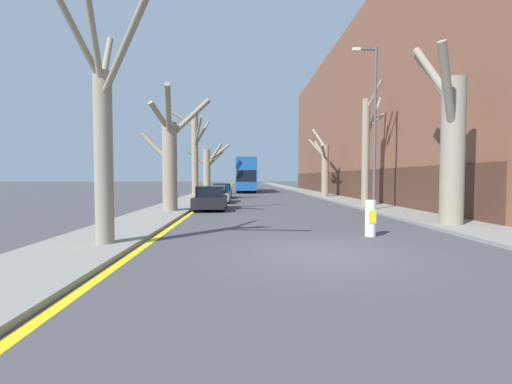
{
  "coord_description": "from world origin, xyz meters",
  "views": [
    {
      "loc": [
        -2.05,
        -8.37,
        1.9
      ],
      "look_at": [
        -0.42,
        31.42,
        0.2
      ],
      "focal_mm": 24.0,
      "sensor_mm": 36.0,
      "label": 1
    }
  ],
  "objects_px": {
    "lamp_post": "(373,121)",
    "street_tree_left_3": "(208,169)",
    "street_tree_left_0": "(102,136)",
    "parked_car_2": "(222,191)",
    "street_tree_left_2": "(195,154)",
    "street_tree_right_2": "(324,166)",
    "double_decker_bus": "(246,173)",
    "parked_car_1": "(218,194)",
    "street_tree_right_1": "(366,149)",
    "traffic_bollard": "(370,218)",
    "street_tree_left_1": "(170,158)",
    "street_tree_right_0": "(450,140)",
    "parked_car_0": "(211,199)"
  },
  "relations": [
    {
      "from": "parked_car_2",
      "to": "street_tree_right_2",
      "type": "bearing_deg",
      "value": 3.79
    },
    {
      "from": "street_tree_left_2",
      "to": "lamp_post",
      "type": "height_order",
      "value": "lamp_post"
    },
    {
      "from": "street_tree_right_0",
      "to": "parked_car_2",
      "type": "distance_m",
      "value": 21.4
    },
    {
      "from": "parked_car_0",
      "to": "street_tree_left_1",
      "type": "bearing_deg",
      "value": -138.38
    },
    {
      "from": "lamp_post",
      "to": "double_decker_bus",
      "type": "bearing_deg",
      "value": 104.18
    },
    {
      "from": "street_tree_left_0",
      "to": "street_tree_left_2",
      "type": "bearing_deg",
      "value": 90.32
    },
    {
      "from": "street_tree_left_3",
      "to": "street_tree_right_0",
      "type": "distance_m",
      "value": 27.67
    },
    {
      "from": "parked_car_1",
      "to": "parked_car_2",
      "type": "height_order",
      "value": "parked_car_2"
    },
    {
      "from": "street_tree_right_1",
      "to": "street_tree_right_2",
      "type": "height_order",
      "value": "street_tree_right_1"
    },
    {
      "from": "street_tree_right_0",
      "to": "street_tree_right_2",
      "type": "bearing_deg",
      "value": 90.4
    },
    {
      "from": "street_tree_right_1",
      "to": "street_tree_left_1",
      "type": "bearing_deg",
      "value": -165.83
    },
    {
      "from": "parked_car_1",
      "to": "lamp_post",
      "type": "xyz_separation_m",
      "value": [
        9.16,
        -7.18,
        4.4
      ]
    },
    {
      "from": "street_tree_left_0",
      "to": "parked_car_2",
      "type": "height_order",
      "value": "street_tree_left_0"
    },
    {
      "from": "street_tree_left_1",
      "to": "street_tree_right_2",
      "type": "xyz_separation_m",
      "value": [
        11.65,
        13.8,
        0.07
      ]
    },
    {
      "from": "street_tree_left_0",
      "to": "street_tree_left_2",
      "type": "height_order",
      "value": "street_tree_left_0"
    },
    {
      "from": "street_tree_left_0",
      "to": "street_tree_right_1",
      "type": "distance_m",
      "value": 16.83
    },
    {
      "from": "double_decker_bus",
      "to": "lamp_post",
      "type": "bearing_deg",
      "value": -75.82
    },
    {
      "from": "street_tree_right_1",
      "to": "parked_car_1",
      "type": "xyz_separation_m",
      "value": [
        -9.73,
        4.62,
        -3.09
      ]
    },
    {
      "from": "street_tree_right_2",
      "to": "street_tree_left_3",
      "type": "bearing_deg",
      "value": 154.17
    },
    {
      "from": "street_tree_left_3",
      "to": "traffic_bollard",
      "type": "bearing_deg",
      "value": -73.71
    },
    {
      "from": "street_tree_left_0",
      "to": "street_tree_right_2",
      "type": "relative_size",
      "value": 1.07
    },
    {
      "from": "street_tree_left_2",
      "to": "traffic_bollard",
      "type": "relative_size",
      "value": 6.1
    },
    {
      "from": "street_tree_left_0",
      "to": "street_tree_left_1",
      "type": "xyz_separation_m",
      "value": [
        -0.14,
        9.22,
        -0.09
      ]
    },
    {
      "from": "lamp_post",
      "to": "traffic_bollard",
      "type": "xyz_separation_m",
      "value": [
        -3.17,
        -8.04,
        -4.43
      ]
    },
    {
      "from": "street_tree_left_2",
      "to": "street_tree_right_2",
      "type": "bearing_deg",
      "value": 20.24
    },
    {
      "from": "parked_car_2",
      "to": "parked_car_1",
      "type": "bearing_deg",
      "value": -90.0
    },
    {
      "from": "street_tree_left_0",
      "to": "street_tree_right_1",
      "type": "height_order",
      "value": "street_tree_right_1"
    },
    {
      "from": "street_tree_left_3",
      "to": "street_tree_right_1",
      "type": "relative_size",
      "value": 0.72
    },
    {
      "from": "street_tree_left_0",
      "to": "traffic_bollard",
      "type": "distance_m",
      "value": 8.36
    },
    {
      "from": "street_tree_left_0",
      "to": "street_tree_right_0",
      "type": "distance_m",
      "value": 12.17
    },
    {
      "from": "traffic_bollard",
      "to": "parked_car_2",
      "type": "bearing_deg",
      "value": 106.07
    },
    {
      "from": "street_tree_left_2",
      "to": "parked_car_1",
      "type": "xyz_separation_m",
      "value": [
        1.96,
        -1.94,
        -3.18
      ]
    },
    {
      "from": "street_tree_right_1",
      "to": "lamp_post",
      "type": "xyz_separation_m",
      "value": [
        -0.57,
        -2.56,
        1.31
      ]
    },
    {
      "from": "lamp_post",
      "to": "street_tree_left_0",
      "type": "bearing_deg",
      "value": -138.89
    },
    {
      "from": "street_tree_right_0",
      "to": "street_tree_left_1",
      "type": "bearing_deg",
      "value": 154.28
    },
    {
      "from": "street_tree_left_0",
      "to": "street_tree_right_0",
      "type": "bearing_deg",
      "value": 16.91
    },
    {
      "from": "street_tree_left_3",
      "to": "street_tree_right_2",
      "type": "height_order",
      "value": "street_tree_right_2"
    },
    {
      "from": "street_tree_right_2",
      "to": "lamp_post",
      "type": "bearing_deg",
      "value": -92.08
    },
    {
      "from": "street_tree_right_1",
      "to": "traffic_bollard",
      "type": "distance_m",
      "value": 11.67
    },
    {
      "from": "street_tree_right_2",
      "to": "traffic_bollard",
      "type": "relative_size",
      "value": 5.84
    },
    {
      "from": "parked_car_0",
      "to": "traffic_bollard",
      "type": "distance_m",
      "value": 11.17
    },
    {
      "from": "parked_car_1",
      "to": "street_tree_left_1",
      "type": "bearing_deg",
      "value": -104.8
    },
    {
      "from": "street_tree_right_2",
      "to": "lamp_post",
      "type": "xyz_separation_m",
      "value": [
        -0.49,
        -13.4,
        2.03
      ]
    },
    {
      "from": "street_tree_left_3",
      "to": "double_decker_bus",
      "type": "bearing_deg",
      "value": 61.32
    },
    {
      "from": "double_decker_bus",
      "to": "parked_car_1",
      "type": "relative_size",
      "value": 2.97
    },
    {
      "from": "street_tree_left_1",
      "to": "street_tree_left_3",
      "type": "xyz_separation_m",
      "value": [
        0.1,
        19.4,
        -0.07
      ]
    },
    {
      "from": "lamp_post",
      "to": "street_tree_left_3",
      "type": "bearing_deg",
      "value": 120.22
    },
    {
      "from": "street_tree_left_1",
      "to": "street_tree_right_0",
      "type": "relative_size",
      "value": 0.86
    },
    {
      "from": "traffic_bollard",
      "to": "street_tree_right_0",
      "type": "bearing_deg",
      "value": 27.43
    },
    {
      "from": "street_tree_right_1",
      "to": "parked_car_2",
      "type": "bearing_deg",
      "value": 133.65
    }
  ]
}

